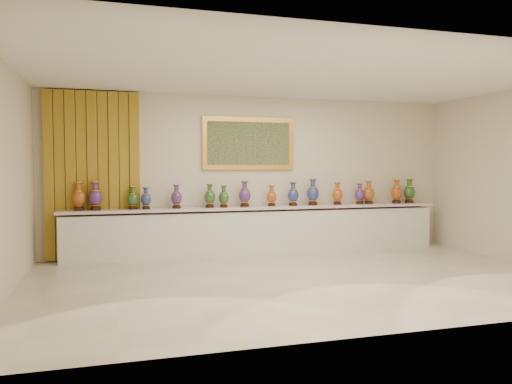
{
  "coord_description": "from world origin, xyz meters",
  "views": [
    {
      "loc": [
        -2.71,
        -6.8,
        1.67
      ],
      "look_at": [
        -0.25,
        1.7,
        1.2
      ],
      "focal_mm": 35.0,
      "sensor_mm": 36.0,
      "label": 1
    }
  ],
  "objects_px": {
    "vase_0": "(79,198)",
    "vase_2": "(133,199)",
    "vase_1": "(96,197)",
    "counter": "(260,230)"
  },
  "relations": [
    {
      "from": "vase_1",
      "to": "vase_2",
      "type": "bearing_deg",
      "value": -0.42
    },
    {
      "from": "counter",
      "to": "vase_0",
      "type": "relative_size",
      "value": 14.68
    },
    {
      "from": "vase_0",
      "to": "vase_2",
      "type": "height_order",
      "value": "vase_0"
    },
    {
      "from": "counter",
      "to": "vase_0",
      "type": "height_order",
      "value": "vase_0"
    },
    {
      "from": "vase_0",
      "to": "vase_1",
      "type": "height_order",
      "value": "vase_1"
    },
    {
      "from": "vase_1",
      "to": "vase_2",
      "type": "xyz_separation_m",
      "value": [
        0.63,
        -0.0,
        -0.04
      ]
    },
    {
      "from": "vase_1",
      "to": "vase_2",
      "type": "relative_size",
      "value": 1.22
    },
    {
      "from": "vase_0",
      "to": "vase_2",
      "type": "distance_m",
      "value": 0.9
    },
    {
      "from": "counter",
      "to": "vase_2",
      "type": "bearing_deg",
      "value": -179.95
    },
    {
      "from": "vase_1",
      "to": "vase_0",
      "type": "bearing_deg",
      "value": 178.98
    }
  ]
}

